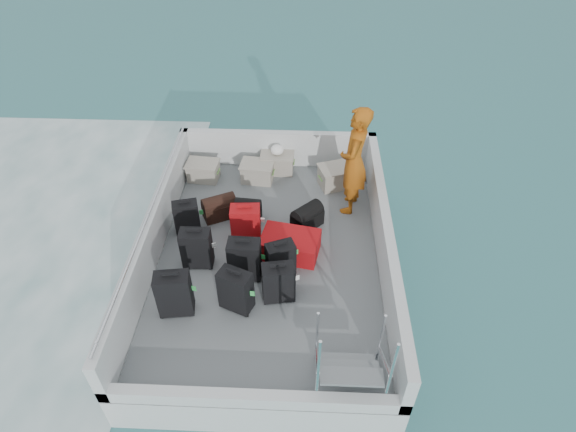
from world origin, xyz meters
name	(u,v)px	position (x,y,z in m)	size (l,w,h in m)	color
ground	(270,281)	(0.00, 0.00, 0.00)	(160.00, 160.00, 0.00)	#185556
ferry_hull	(269,268)	(0.00, 0.00, 0.30)	(3.60, 5.00, 0.60)	silver
deck	(269,254)	(0.00, 0.00, 0.61)	(3.30, 4.70, 0.02)	slate
deck_fittings	(290,252)	(0.35, -0.32, 0.99)	(3.60, 5.00, 0.90)	silver
suitcase_0	(174,294)	(-1.16, -1.15, 0.97)	(0.46, 0.26, 0.70)	black
suitcase_1	(197,249)	(-1.03, -0.27, 0.95)	(0.44, 0.25, 0.66)	black
suitcase_2	(187,218)	(-1.33, 0.47, 0.90)	(0.39, 0.24, 0.57)	black
suitcase_3	(236,291)	(-0.36, -1.04, 0.95)	(0.43, 0.25, 0.66)	black
suitcase_4	(245,260)	(-0.30, -0.47, 0.96)	(0.46, 0.27, 0.67)	black
suitcase_5	(246,224)	(-0.37, 0.33, 0.93)	(0.45, 0.27, 0.62)	#A50D0C
suitcase_6	(278,283)	(0.20, -0.85, 0.92)	(0.44, 0.26, 0.61)	black
suitcase_7	(281,260)	(0.21, -0.39, 0.91)	(0.41, 0.23, 0.58)	black
suitcase_8	(290,245)	(0.33, 0.04, 0.79)	(0.57, 0.86, 0.34)	#A50D0C
duffel_0	(220,209)	(-0.88, 0.85, 0.78)	(0.54, 0.30, 0.32)	black
duffel_1	(248,212)	(-0.39, 0.78, 0.78)	(0.41, 0.30, 0.32)	black
duffel_2	(307,218)	(0.58, 0.67, 0.78)	(0.49, 0.30, 0.32)	black
crate_0	(203,171)	(-1.33, 1.89, 0.78)	(0.54, 0.37, 0.32)	#A59D90
crate_1	(257,172)	(-0.34, 1.90, 0.79)	(0.55, 0.38, 0.33)	#A59D90
crate_2	(277,163)	(0.01, 2.20, 0.79)	(0.58, 0.40, 0.35)	#A59D90
crate_3	(337,177)	(1.10, 1.80, 0.80)	(0.60, 0.42, 0.36)	#A59D90
yellow_bag	(334,179)	(1.05, 1.84, 0.73)	(0.28, 0.26, 0.22)	gold
white_bag	(277,151)	(0.01, 2.20, 1.06)	(0.24, 0.24, 0.18)	white
passenger	(354,161)	(1.30, 1.19, 1.56)	(0.69, 0.45, 1.88)	orange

